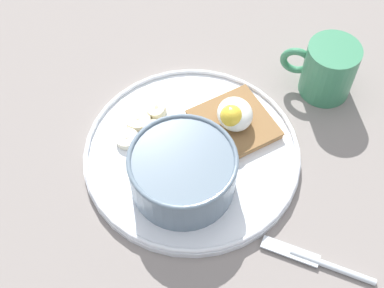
# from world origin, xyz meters

# --- Properties ---
(ground_plane) EXTENTS (1.20, 1.20, 0.02)m
(ground_plane) POSITION_xyz_m (0.00, 0.00, 0.01)
(ground_plane) COLOR gray
(ground_plane) RESTS_ON ground
(plate) EXTENTS (0.29, 0.29, 0.02)m
(plate) POSITION_xyz_m (0.00, 0.00, 0.03)
(plate) COLOR white
(plate) RESTS_ON ground_plane
(oatmeal_bowl) EXTENTS (0.13, 0.13, 0.06)m
(oatmeal_bowl) POSITION_xyz_m (-0.04, 0.02, 0.06)
(oatmeal_bowl) COLOR slate
(oatmeal_bowl) RESTS_ON plate
(toast_slice) EXTENTS (0.12, 0.12, 0.01)m
(toast_slice) POSITION_xyz_m (0.03, -0.06, 0.04)
(toast_slice) COLOR olive
(toast_slice) RESTS_ON plate
(poached_egg) EXTENTS (0.06, 0.06, 0.04)m
(poached_egg) POSITION_xyz_m (0.03, -0.06, 0.06)
(poached_egg) COLOR white
(poached_egg) RESTS_ON toast_slice
(banana_slice_front) EXTENTS (0.05, 0.05, 0.01)m
(banana_slice_front) POSITION_xyz_m (0.07, 0.06, 0.03)
(banana_slice_front) COLOR beige
(banana_slice_front) RESTS_ON plate
(banana_slice_left) EXTENTS (0.04, 0.04, 0.01)m
(banana_slice_left) POSITION_xyz_m (0.04, 0.08, 0.04)
(banana_slice_left) COLOR beige
(banana_slice_left) RESTS_ON plate
(banana_slice_back) EXTENTS (0.04, 0.04, 0.02)m
(banana_slice_back) POSITION_xyz_m (0.04, 0.04, 0.04)
(banana_slice_back) COLOR beige
(banana_slice_back) RESTS_ON plate
(banana_slice_right) EXTENTS (0.03, 0.03, 0.02)m
(banana_slice_right) POSITION_xyz_m (0.07, 0.03, 0.04)
(banana_slice_right) COLOR beige
(banana_slice_right) RESTS_ON plate
(coffee_mug) EXTENTS (0.08, 0.10, 0.08)m
(coffee_mug) POSITION_xyz_m (0.07, -0.21, 0.06)
(coffee_mug) COLOR #3B845C
(coffee_mug) RESTS_ON ground_plane
(knife) EXTENTS (0.09, 0.12, 0.01)m
(knife) POSITION_xyz_m (-0.18, -0.11, 0.02)
(knife) COLOR silver
(knife) RESTS_ON ground_plane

